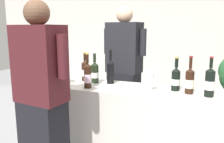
% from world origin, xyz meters
% --- Properties ---
extents(wall_back, '(8.00, 0.10, 2.80)m').
position_xyz_m(wall_back, '(0.00, 2.60, 1.40)').
color(wall_back, beige).
rests_on(wall_back, ground_plane).
extents(counter, '(2.33, 0.50, 0.92)m').
position_xyz_m(counter, '(0.00, 0.00, 0.46)').
color(counter, beige).
rests_on(counter, ground_plane).
extents(wine_bottle_0, '(0.09, 0.09, 0.33)m').
position_xyz_m(wine_bottle_0, '(-0.85, 0.03, 1.04)').
color(wine_bottle_0, black).
rests_on(wine_bottle_0, counter).
extents(wine_bottle_1, '(0.08, 0.08, 0.31)m').
position_xyz_m(wine_bottle_1, '(-0.37, 0.08, 1.03)').
color(wine_bottle_1, black).
rests_on(wine_bottle_1, counter).
extents(wine_bottle_2, '(0.08, 0.08, 0.31)m').
position_xyz_m(wine_bottle_2, '(0.47, 0.06, 1.03)').
color(wine_bottle_2, black).
rests_on(wine_bottle_2, counter).
extents(wine_bottle_3, '(0.08, 0.08, 0.36)m').
position_xyz_m(wine_bottle_3, '(-0.20, 0.11, 1.05)').
color(wine_bottle_3, black).
rests_on(wine_bottle_3, counter).
extents(wine_bottle_4, '(0.08, 0.08, 0.31)m').
position_xyz_m(wine_bottle_4, '(-0.51, 0.13, 1.03)').
color(wine_bottle_4, black).
rests_on(wine_bottle_4, counter).
extents(wine_bottle_5, '(0.07, 0.07, 0.34)m').
position_xyz_m(wine_bottle_5, '(-0.34, -0.14, 1.04)').
color(wine_bottle_5, black).
rests_on(wine_bottle_5, counter).
extents(wine_bottle_6, '(0.08, 0.08, 0.30)m').
position_xyz_m(wine_bottle_6, '(-0.99, -0.11, 1.02)').
color(wine_bottle_6, black).
rests_on(wine_bottle_6, counter).
extents(wine_bottle_7, '(0.08, 0.08, 0.34)m').
position_xyz_m(wine_bottle_7, '(0.75, -0.04, 1.04)').
color(wine_bottle_7, black).
rests_on(wine_bottle_7, counter).
extents(wine_bottle_9, '(0.08, 0.08, 0.34)m').
position_xyz_m(wine_bottle_9, '(0.59, -0.00, 1.03)').
color(wine_bottle_9, black).
rests_on(wine_bottle_9, counter).
extents(wine_glass, '(0.07, 0.07, 0.21)m').
position_xyz_m(wine_glass, '(0.25, -0.05, 1.07)').
color(wine_glass, silver).
rests_on(wine_glass, counter).
extents(ice_bucket, '(0.21, 0.21, 0.23)m').
position_xyz_m(ice_bucket, '(-0.71, -0.14, 1.04)').
color(ice_bucket, silver).
rests_on(ice_bucket, counter).
extents(person_server, '(0.57, 0.30, 1.75)m').
position_xyz_m(person_server, '(-0.22, 0.62, 0.86)').
color(person_server, black).
rests_on(person_server, ground_plane).
extents(person_guest, '(0.54, 0.29, 1.70)m').
position_xyz_m(person_guest, '(-0.50, -0.65, 0.83)').
color(person_guest, black).
rests_on(person_guest, ground_plane).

